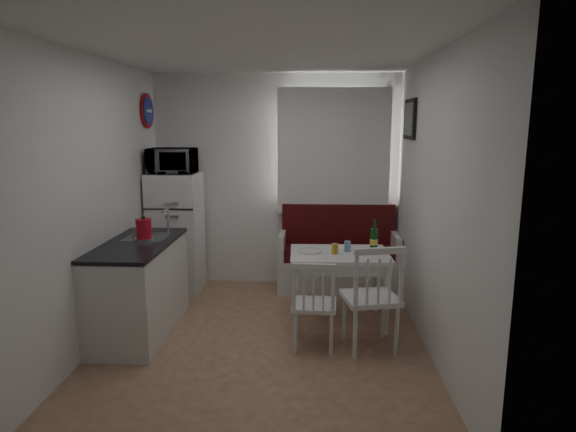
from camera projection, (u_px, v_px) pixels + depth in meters
name	position (u px, v px, depth m)	size (l,w,h in m)	color
floor	(262.00, 342.00, 4.49)	(3.00, 3.50, 0.02)	#8E694B
ceiling	(259.00, 51.00, 4.00)	(3.00, 3.50, 0.02)	white
wall_back	(276.00, 181.00, 5.96)	(3.00, 0.02, 2.60)	white
wall_front	(225.00, 259.00, 2.53)	(3.00, 0.02, 2.60)	white
wall_left	(95.00, 203.00, 4.32)	(0.02, 3.50, 2.60)	white
wall_right	(433.00, 206.00, 4.17)	(0.02, 3.50, 2.60)	white
window	(333.00, 155.00, 5.84)	(1.22, 0.06, 1.47)	silver
curtain	(334.00, 152.00, 5.76)	(1.35, 0.02, 1.50)	white
kitchen_counter	(140.00, 287.00, 4.62)	(0.62, 1.32, 1.16)	silver
wall_sign	(148.00, 111.00, 5.59)	(0.40, 0.40, 0.03)	navy
picture_frame	(409.00, 119.00, 5.11)	(0.04, 0.52, 0.42)	black
bench	(338.00, 262.00, 5.87)	(1.45, 0.56, 1.04)	silver
dining_table	(339.00, 261.00, 4.82)	(1.00, 0.72, 0.73)	silver
chair_left	(314.00, 296.00, 4.22)	(0.41, 0.39, 0.45)	silver
chair_right	(372.00, 287.00, 4.16)	(0.54, 0.53, 0.53)	silver
fridge	(177.00, 232.00, 5.79)	(0.57, 0.57, 1.43)	white
microwave	(172.00, 161.00, 5.58)	(0.53, 0.36, 0.29)	white
kettle	(144.00, 229.00, 4.58)	(0.17, 0.17, 0.23)	red
wine_bottle	(374.00, 235.00, 4.86)	(0.08, 0.08, 0.32)	#143E1A
drinking_glass_orange	(335.00, 249.00, 4.75)	(0.06, 0.06, 0.10)	gold
drinking_glass_blue	(347.00, 246.00, 4.84)	(0.06, 0.06, 0.11)	#7392C4
plate	(310.00, 251.00, 4.84)	(0.25, 0.25, 0.02)	white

